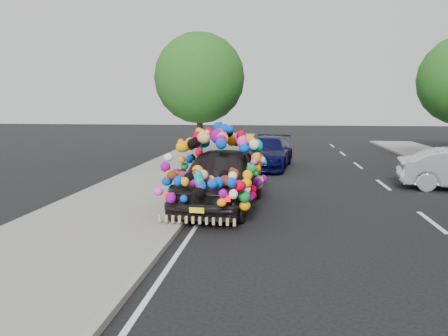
% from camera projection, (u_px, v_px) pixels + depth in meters
% --- Properties ---
extents(ground, '(100.00, 100.00, 0.00)m').
position_uv_depth(ground, '(282.00, 217.00, 11.00)').
color(ground, black).
rests_on(ground, ground).
extents(sidewalk, '(4.00, 60.00, 0.12)m').
position_uv_depth(sidewalk, '(118.00, 210.00, 11.52)').
color(sidewalk, gray).
rests_on(sidewalk, ground).
extents(kerb, '(0.15, 60.00, 0.13)m').
position_uv_depth(kerb, '(191.00, 212.00, 11.28)').
color(kerb, gray).
rests_on(kerb, ground).
extents(lane_markings, '(6.00, 50.00, 0.01)m').
position_uv_depth(lane_markings, '(432.00, 222.00, 10.57)').
color(lane_markings, silver).
rests_on(lane_markings, ground).
extents(tree_near_sidewalk, '(4.20, 4.20, 6.13)m').
position_uv_depth(tree_near_sidewalk, '(200.00, 78.00, 20.22)').
color(tree_near_sidewalk, '#332114').
rests_on(tree_near_sidewalk, ground).
extents(plush_art_car, '(2.72, 5.17, 2.28)m').
position_uv_depth(plush_art_car, '(220.00, 165.00, 12.00)').
color(plush_art_car, black).
rests_on(plush_art_car, ground).
extents(navy_sedan, '(2.52, 5.00, 1.39)m').
position_uv_depth(navy_sedan, '(267.00, 152.00, 19.58)').
color(navy_sedan, '#060733').
rests_on(navy_sedan, ground).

